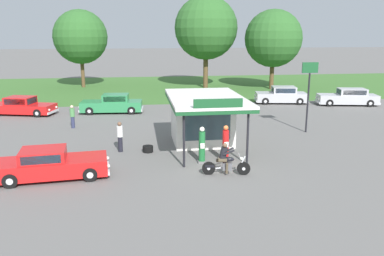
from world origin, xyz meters
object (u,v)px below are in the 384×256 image
(motorcycle_with_rider, at_px, (225,162))
(parked_car_back_row_centre_right, at_px, (112,104))
(gas_pump_offside, at_px, (226,145))
(featured_classic_sedan, at_px, (51,165))
(bystander_chatting_near_pumps, at_px, (120,136))
(bystander_strolling_foreground, at_px, (72,116))
(parked_car_back_row_centre_left, at_px, (22,107))
(parked_car_back_row_far_left, at_px, (281,96))
(parked_car_second_row_spare, at_px, (348,97))
(spare_tire_stack, at_px, (148,149))
(parked_car_back_row_right, at_px, (211,99))
(roadside_pole_sign, at_px, (309,85))
(gas_pump_nearside, at_px, (202,146))

(motorcycle_with_rider, distance_m, parked_car_back_row_centre_right, 17.27)
(gas_pump_offside, distance_m, featured_classic_sedan, 8.73)
(bystander_chatting_near_pumps, relative_size, bystander_strolling_foreground, 1.06)
(motorcycle_with_rider, xyz_separation_m, parked_car_back_row_centre_left, (-13.60, 16.34, 0.01))
(parked_car_back_row_far_left, xyz_separation_m, bystander_strolling_foreground, (-18.36, -7.72, 0.13))
(motorcycle_with_rider, relative_size, parked_car_second_row_spare, 0.40)
(motorcycle_with_rider, xyz_separation_m, parked_car_back_row_centre_right, (-6.20, 16.11, 0.06))
(parked_car_back_row_far_left, bearing_deg, gas_pump_offside, -119.06)
(spare_tire_stack, bearing_deg, parked_car_back_row_far_left, 47.25)
(parked_car_back_row_centre_right, xyz_separation_m, bystander_chatting_near_pumps, (1.07, -11.59, 0.22))
(featured_classic_sedan, bearing_deg, parked_car_back_row_right, 57.42)
(parked_car_back_row_centre_left, distance_m, spare_tire_stack, 15.72)
(parked_car_back_row_centre_right, xyz_separation_m, bystander_strolling_foreground, (-2.50, -5.28, 0.16))
(featured_classic_sedan, xyz_separation_m, bystander_chatting_near_pumps, (3.06, 3.81, 0.28))
(roadside_pole_sign, bearing_deg, motorcycle_with_rider, -134.61)
(parked_car_back_row_right, height_order, parked_car_back_row_centre_left, parked_car_back_row_centre_left)
(parked_car_back_row_centre_right, distance_m, spare_tire_stack, 12.18)
(motorcycle_with_rider, height_order, bystander_chatting_near_pumps, bystander_chatting_near_pumps)
(gas_pump_offside, height_order, parked_car_back_row_centre_left, gas_pump_offside)
(roadside_pole_sign, bearing_deg, parked_car_second_row_spare, 48.58)
(featured_classic_sedan, distance_m, roadside_pole_sign, 17.07)
(parked_car_back_row_right, height_order, bystander_chatting_near_pumps, bystander_chatting_near_pumps)
(parked_car_back_row_far_left, height_order, parked_car_back_row_centre_right, parked_car_back_row_far_left)
(gas_pump_nearside, bearing_deg, parked_car_second_row_spare, 42.06)
(parked_car_back_row_far_left, height_order, bystander_strolling_foreground, bystander_strolling_foreground)
(motorcycle_with_rider, height_order, parked_car_second_row_spare, motorcycle_with_rider)
(parked_car_back_row_right, height_order, roadside_pole_sign, roadside_pole_sign)
(parked_car_back_row_right, bearing_deg, parked_car_back_row_centre_right, -170.30)
(gas_pump_offside, distance_m, parked_car_back_row_right, 15.81)
(gas_pump_nearside, height_order, motorcycle_with_rider, gas_pump_nearside)
(parked_car_second_row_spare, distance_m, roadside_pole_sign, 12.58)
(gas_pump_nearside, distance_m, parked_car_back_row_right, 16.03)
(parked_car_back_row_far_left, relative_size, parked_car_back_row_centre_left, 0.90)
(parked_car_back_row_centre_left, distance_m, roadside_pole_sign, 22.88)
(parked_car_back_row_centre_left, bearing_deg, gas_pump_offside, -45.67)
(bystander_strolling_foreground, bearing_deg, parked_car_back_row_far_left, 22.80)
(motorcycle_with_rider, distance_m, bystander_chatting_near_pumps, 6.85)
(motorcycle_with_rider, height_order, parked_car_back_row_centre_right, motorcycle_with_rider)
(parked_car_back_row_centre_left, relative_size, bystander_chatting_near_pumps, 3.27)
(parked_car_second_row_spare, bearing_deg, parked_car_back_row_far_left, 161.86)
(parked_car_back_row_far_left, relative_size, bystander_strolling_foreground, 3.13)
(gas_pump_offside, bearing_deg, parked_car_second_row_spare, 44.36)
(gas_pump_nearside, bearing_deg, parked_car_back_row_centre_right, 110.82)
(featured_classic_sedan, xyz_separation_m, parked_car_back_row_far_left, (17.85, 17.84, 0.08))
(featured_classic_sedan, xyz_separation_m, roadside_pole_sign, (15.49, 6.69, 2.59))
(parked_car_second_row_spare, distance_m, bystander_strolling_foreground, 24.85)
(parked_car_back_row_far_left, xyz_separation_m, parked_car_back_row_right, (-7.04, -0.93, -0.06))
(featured_classic_sedan, distance_m, parked_car_back_row_centre_left, 16.53)
(bystander_strolling_foreground, bearing_deg, bystander_chatting_near_pumps, -60.47)
(parked_car_back_row_right, distance_m, bystander_strolling_foreground, 13.20)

